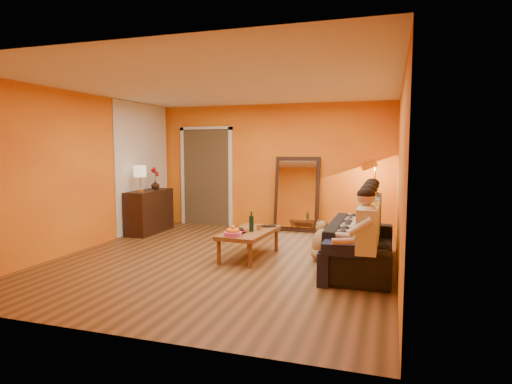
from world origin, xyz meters
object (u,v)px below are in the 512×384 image
(coffee_table, at_px, (249,244))
(laptop, at_px, (267,227))
(mirror_frame, at_px, (297,194))
(sideboard, at_px, (149,211))
(person_far_left, at_px, (367,239))
(person_mid_right, at_px, (371,224))
(wine_bottle, at_px, (251,222))
(dog, at_px, (323,240))
(table_lamp, at_px, (140,179))
(person_far_right, at_px, (373,218))
(person_mid_left, at_px, (369,231))
(sofa, at_px, (361,244))
(tumbler, at_px, (259,227))
(floor_lamp, at_px, (374,201))
(vase, at_px, (155,185))

(coffee_table, xyz_separation_m, laptop, (0.18, 0.35, 0.22))
(mirror_frame, distance_m, sideboard, 3.01)
(mirror_frame, bearing_deg, person_far_left, -64.81)
(person_mid_right, bearing_deg, wine_bottle, -174.81)
(dog, xyz_separation_m, person_far_left, (0.71, -1.19, 0.31))
(mirror_frame, relative_size, person_far_left, 1.25)
(table_lamp, xyz_separation_m, person_far_right, (4.37, -0.33, -0.49))
(dog, distance_m, person_mid_right, 0.78)
(sideboard, xyz_separation_m, person_mid_left, (4.37, -1.73, 0.18))
(sofa, relative_size, person_far_right, 1.82)
(sideboard, height_order, tumbler, sideboard)
(person_far_left, xyz_separation_m, person_mid_right, (0.00, 1.10, 0.00))
(person_mid_left, xyz_separation_m, person_mid_right, (0.00, 0.55, 0.00))
(floor_lamp, relative_size, person_far_left, 1.18)
(coffee_table, height_order, tumbler, tumbler)
(coffee_table, distance_m, person_far_right, 1.97)
(dog, bearing_deg, sideboard, 156.06)
(person_far_left, xyz_separation_m, person_far_right, (0.00, 1.65, 0.00))
(coffee_table, relative_size, person_mid_right, 1.00)
(person_mid_right, distance_m, person_far_right, 0.55)
(floor_lamp, distance_m, person_far_right, 1.32)
(mirror_frame, bearing_deg, wine_bottle, -94.31)
(sofa, xyz_separation_m, tumbler, (-1.56, 0.11, 0.14))
(person_mid_right, relative_size, person_far_right, 1.00)
(table_lamp, bearing_deg, person_far_right, -4.31)
(sofa, height_order, floor_lamp, floor_lamp)
(table_lamp, relative_size, sofa, 0.23)
(sideboard, height_order, sofa, sideboard)
(sideboard, xyz_separation_m, person_far_right, (4.37, -0.63, 0.18))
(sideboard, bearing_deg, coffee_table, -26.75)
(mirror_frame, xyz_separation_m, person_mid_left, (1.58, -2.81, -0.15))
(sideboard, relative_size, wine_bottle, 3.81)
(dog, bearing_deg, wine_bottle, -174.04)
(sideboard, distance_m, dog, 3.82)
(dog, distance_m, person_far_left, 1.42)
(table_lamp, distance_m, laptop, 2.89)
(floor_lamp, distance_m, person_mid_right, 1.87)
(person_far_left, bearing_deg, wine_bottle, 151.92)
(person_mid_left, distance_m, wine_bottle, 1.81)
(sideboard, xyz_separation_m, floor_lamp, (4.34, 0.69, 0.29))
(wine_bottle, bearing_deg, table_lamp, 158.27)
(sofa, bearing_deg, floor_lamp, -2.91)
(person_far_right, xyz_separation_m, tumbler, (-1.69, -0.54, -0.15))
(dog, height_order, laptop, dog)
(sideboard, height_order, vase, vase)
(sideboard, relative_size, tumbler, 12.58)
(tumbler, bearing_deg, sideboard, 156.41)
(coffee_table, xyz_separation_m, floor_lamp, (1.78, 1.98, 0.51))
(sideboard, height_order, person_far_right, person_far_right)
(sideboard, distance_m, person_far_left, 4.93)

